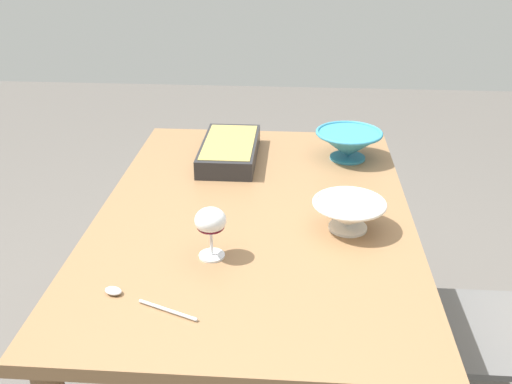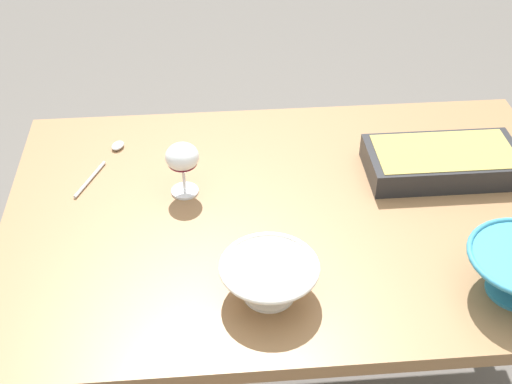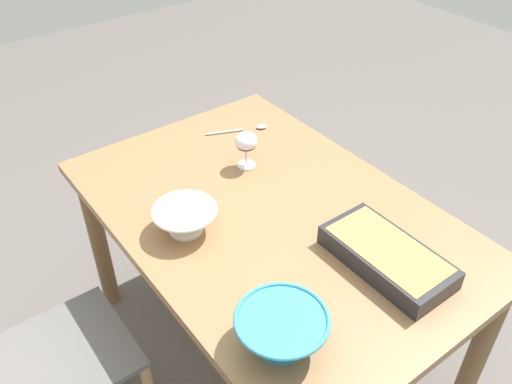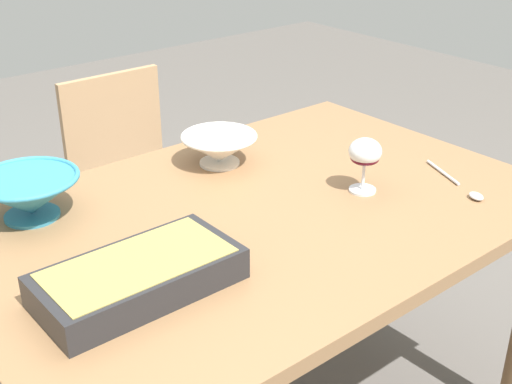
{
  "view_description": "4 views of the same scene",
  "coord_description": "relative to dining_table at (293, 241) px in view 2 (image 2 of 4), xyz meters",
  "views": [
    {
      "loc": [
        -1.58,
        -0.12,
        1.58
      ],
      "look_at": [
        -0.0,
        -0.0,
        0.81
      ],
      "focal_mm": 41.6,
      "sensor_mm": 36.0,
      "label": 1
    },
    {
      "loc": [
        -0.2,
        -1.28,
        1.82
      ],
      "look_at": [
        -0.09,
        -0.01,
        0.81
      ],
      "focal_mm": 48.38,
      "sensor_mm": 36.0,
      "label": 2
    },
    {
      "loc": [
        1.07,
        -0.87,
        1.89
      ],
      "look_at": [
        -0.09,
        0.01,
        0.76
      ],
      "focal_mm": 37.61,
      "sensor_mm": 36.0,
      "label": 3
    },
    {
      "loc": [
        0.93,
        1.11,
        1.5
      ],
      "look_at": [
        -0.02,
        -0.03,
        0.77
      ],
      "focal_mm": 47.72,
      "sensor_mm": 36.0,
      "label": 4
    }
  ],
  "objects": [
    {
      "name": "casserole_dish",
      "position": [
        0.4,
        0.12,
        0.14
      ],
      "size": [
        0.39,
        0.2,
        0.07
      ],
      "color": "#262628",
      "rests_on": "dining_table"
    },
    {
      "name": "serving_spoon",
      "position": [
        -0.47,
        0.25,
        0.11
      ],
      "size": [
        0.12,
        0.24,
        0.01
      ],
      "color": "silver",
      "rests_on": "dining_table"
    },
    {
      "name": "dining_table",
      "position": [
        0.0,
        0.0,
        0.0
      ],
      "size": [
        1.41,
        0.94,
        0.74
      ],
      "color": "olive",
      "rests_on": "ground_plane"
    },
    {
      "name": "small_bowl",
      "position": [
        -0.09,
        -0.27,
        0.15
      ],
      "size": [
        0.21,
        0.21,
        0.09
      ],
      "color": "white",
      "rests_on": "dining_table"
    },
    {
      "name": "wine_glass",
      "position": [
        -0.27,
        0.09,
        0.2
      ],
      "size": [
        0.08,
        0.08,
        0.14
      ],
      "color": "white",
      "rests_on": "dining_table"
    }
  ]
}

